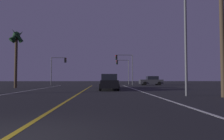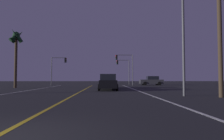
% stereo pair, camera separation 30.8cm
% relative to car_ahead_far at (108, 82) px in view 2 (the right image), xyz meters
% --- Properties ---
extents(lane_edge_right, '(0.16, 38.95, 0.01)m').
position_rel_car_ahead_far_xyz_m(lane_edge_right, '(2.96, -8.84, -0.82)').
color(lane_edge_right, silver).
rests_on(lane_edge_right, ground).
extents(lane_edge_left, '(0.16, 38.95, 0.01)m').
position_rel_car_ahead_far_xyz_m(lane_edge_left, '(-8.29, -8.84, -0.82)').
color(lane_edge_left, silver).
rests_on(lane_edge_left, ground).
extents(lane_center_divider, '(0.16, 38.95, 0.01)m').
position_rel_car_ahead_far_xyz_m(lane_center_divider, '(-2.67, -8.84, -0.82)').
color(lane_center_divider, gold).
rests_on(lane_center_divider, ground).
extents(car_ahead_far, '(2.02, 4.30, 1.70)m').
position_rel_car_ahead_far_xyz_m(car_ahead_far, '(0.00, 0.00, 0.00)').
color(car_ahead_far, black).
rests_on(car_ahead_far, ground).
extents(car_lead_same_lane, '(2.02, 4.30, 1.70)m').
position_rel_car_ahead_far_xyz_m(car_lead_same_lane, '(-0.07, -4.62, 0.00)').
color(car_lead_same_lane, black).
rests_on(car_lead_same_lane, ground).
extents(car_crossing_side, '(4.30, 2.02, 1.70)m').
position_rel_car_ahead_far_xyz_m(car_crossing_side, '(8.45, 11.79, 0.00)').
color(car_crossing_side, black).
rests_on(car_crossing_side, ground).
extents(traffic_light_near_right, '(3.27, 0.36, 5.68)m').
position_rel_car_ahead_far_xyz_m(traffic_light_near_right, '(3.27, 11.14, 3.39)').
color(traffic_light_near_right, '#4C4C51').
rests_on(traffic_light_near_right, ground).
extents(traffic_light_near_left, '(2.83, 0.36, 5.12)m').
position_rel_car_ahead_far_xyz_m(traffic_light_near_left, '(-8.77, 11.14, 2.98)').
color(traffic_light_near_left, '#4C4C51').
rests_on(traffic_light_near_left, ground).
extents(traffic_light_far_right, '(2.77, 0.36, 5.21)m').
position_rel_car_ahead_far_xyz_m(traffic_light_far_right, '(3.48, 16.64, 3.04)').
color(traffic_light_far_right, '#4C4C51').
rests_on(traffic_light_far_right, ground).
extents(street_lamp_right_near, '(2.12, 0.44, 7.86)m').
position_rel_car_ahead_far_xyz_m(street_lamp_right_near, '(4.68, -12.23, 4.17)').
color(street_lamp_right_near, '#4C4C51').
rests_on(street_lamp_right_near, ground).
extents(utility_pole_right, '(2.20, 0.28, 10.33)m').
position_rel_car_ahead_far_xyz_m(utility_pole_right, '(7.15, -13.33, 4.62)').
color(utility_pole_right, '#423323').
rests_on(utility_pole_right, ground).
extents(palm_tree_left_mid, '(2.00, 2.06, 7.88)m').
position_rel_car_ahead_far_xyz_m(palm_tree_left_mid, '(-12.24, 1.13, 5.43)').
color(palm_tree_left_mid, '#473826').
rests_on(palm_tree_left_mid, ground).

